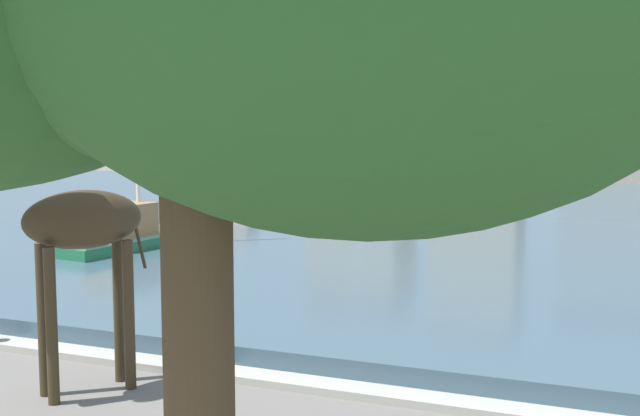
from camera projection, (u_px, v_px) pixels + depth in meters
The scene contains 10 objects.
harbor_water at pixel (504, 220), 30.09m from camera, with size 81.71×40.37×0.42m, color #3D5666.
quay_edge_coping at pixel (300, 383), 11.24m from camera, with size 81.71×0.50×0.12m, color #ADA89E.
giraffe_statue at pixel (74, 227), 10.71m from camera, with size 1.83×2.47×4.76m.
sailboat_white at pixel (241, 200), 34.32m from camera, with size 3.06×6.06×8.78m.
sailboat_green at pixel (139, 239), 22.25m from camera, with size 2.62×6.08×8.95m.
sailboat_teal at pixel (251, 183), 45.06m from camera, with size 4.91×9.49×7.20m.
sailboat_red at pixel (360, 193), 40.34m from camera, with size 2.94×8.90×8.43m.
townhouse_wide_warehouse at pixel (364, 107), 58.80m from camera, with size 7.20×6.80×10.87m.
townhouse_tall_gabled at pixel (481, 95), 55.49m from camera, with size 6.25×6.20×12.47m.
townhouse_narrow_midrow at pixel (632, 107), 51.76m from camera, with size 8.79×6.86×10.50m.
Camera 1 is at (4.34, -1.19, 3.80)m, focal length 42.72 mm.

